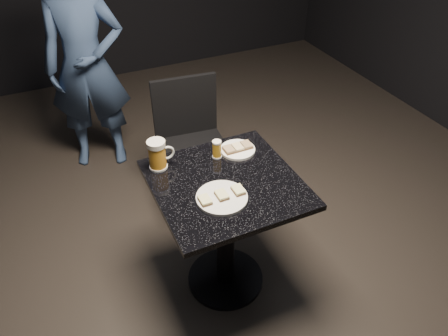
{
  "coord_description": "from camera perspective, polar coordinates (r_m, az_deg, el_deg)",
  "views": [
    {
      "loc": [
        -0.7,
        -1.49,
        2.1
      ],
      "look_at": [
        0.0,
        0.02,
        0.82
      ],
      "focal_mm": 35.0,
      "sensor_mm": 36.0,
      "label": 1
    }
  ],
  "objects": [
    {
      "name": "patron",
      "position": [
        3.31,
        -17.56,
        12.55
      ],
      "size": [
        0.66,
        0.52,
        1.59
      ],
      "primitive_type": "imported",
      "rotation": [
        0.0,
        0.0,
        -0.27
      ],
      "color": "navy",
      "rests_on": "floor"
    },
    {
      "name": "beer_mug",
      "position": [
        2.2,
        -8.65,
        1.77
      ],
      "size": [
        0.14,
        0.09,
        0.16
      ],
      "color": "silver",
      "rests_on": "table"
    },
    {
      "name": "floor",
      "position": [
        2.67,
        0.19,
        -14.32
      ],
      "size": [
        6.0,
        6.0,
        0.0
      ],
      "primitive_type": "plane",
      "color": "black",
      "rests_on": "ground"
    },
    {
      "name": "chair",
      "position": [
        2.89,
        -4.33,
        3.89
      ],
      "size": [
        0.47,
        0.47,
        0.88
      ],
      "color": "black",
      "rests_on": "floor"
    },
    {
      "name": "canapes_on_plate_large",
      "position": [
        2.02,
        -0.29,
        -3.55
      ],
      "size": [
        0.22,
        0.07,
        0.02
      ],
      "color": "#4C3521",
      "rests_on": "plate_large"
    },
    {
      "name": "plate_large",
      "position": [
        2.03,
        -0.29,
        -3.89
      ],
      "size": [
        0.24,
        0.24,
        0.01
      ],
      "primitive_type": "cylinder",
      "color": "silver",
      "rests_on": "table"
    },
    {
      "name": "table",
      "position": [
        2.29,
        0.21,
        -6.47
      ],
      "size": [
        0.7,
        0.7,
        0.75
      ],
      "color": "black",
      "rests_on": "floor"
    },
    {
      "name": "plate_small",
      "position": [
        2.34,
        1.79,
        2.39
      ],
      "size": [
        0.19,
        0.19,
        0.01
      ],
      "primitive_type": "cylinder",
      "color": "white",
      "rests_on": "table"
    },
    {
      "name": "beer_tumbler",
      "position": [
        2.27,
        -0.94,
        2.48
      ],
      "size": [
        0.05,
        0.05,
        0.1
      ],
      "color": "silver",
      "rests_on": "table"
    },
    {
      "name": "canapes_on_plate_small",
      "position": [
        2.33,
        1.8,
        2.72
      ],
      "size": [
        0.15,
        0.07,
        0.02
      ],
      "color": "#4C3521",
      "rests_on": "plate_small"
    }
  ]
}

